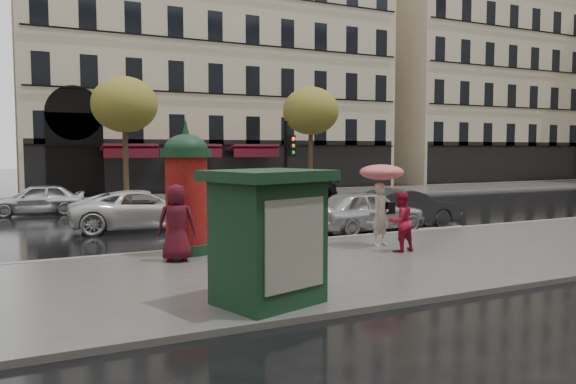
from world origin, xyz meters
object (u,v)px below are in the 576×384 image
woman_umbrella (382,190)px  morris_column (187,189)px  man_burgundy (177,223)px  car_silver (366,211)px  car_black (299,191)px  car_white (144,210)px  newsstand (268,235)px  car_far_silver (37,199)px  car_darkgrey (405,208)px  traffic_light (288,169)px  woman_red (400,222)px

woman_umbrella → morris_column: (-5.30, 1.36, 0.12)m
man_burgundy → car_silver: man_burgundy is taller
woman_umbrella → car_black: size_ratio=0.55×
morris_column → car_white: 5.97m
car_white → morris_column: bearing=-176.1°
newsstand → car_far_silver: newsstand is taller
car_darkgrey → car_black: (0.87, 10.31, -0.06)m
car_darkgrey → car_black: car_darkgrey is taller
car_white → man_burgundy: bearing=179.6°
car_silver → car_black: size_ratio=0.99×
car_white → woman_umbrella: bearing=-139.4°
car_darkgrey → morris_column: bearing=107.5°
woman_umbrella → car_black: (4.55, 13.96, -1.07)m
man_burgundy → car_white: man_burgundy is taller
car_silver → car_white: (-6.85, 4.06, -0.03)m
car_silver → traffic_light: bearing=108.1°
woman_red → man_burgundy: 5.93m
woman_red → car_far_silver: woman_red is taller
car_white → car_far_silver: size_ratio=1.28×
traffic_light → car_far_silver: bearing=117.3°
woman_red → newsstand: size_ratio=0.68×
woman_umbrella → car_far_silver: bearing=121.3°
man_burgundy → car_silver: 7.95m
morris_column → car_darkgrey: bearing=14.3°
man_burgundy → car_silver: (7.46, 2.73, -0.34)m
car_white → car_silver: bearing=-115.9°
woman_umbrella → car_white: size_ratio=0.47×
traffic_light → car_darkgrey: 6.35m
man_burgundy → morris_column: 1.31m
newsstand → car_darkgrey: 11.88m
woman_red → newsstand: (-5.30, -3.08, 0.42)m
traffic_light → newsstand: bearing=-119.2°
woman_red → traffic_light: (-2.09, 2.65, 1.36)m
woman_red → car_darkgrey: 5.94m
car_white → car_black: 11.87m
woman_umbrella → car_far_silver: (-8.48, 13.96, -1.03)m
woman_red → car_far_silver: (-8.42, 14.92, -0.25)m
man_burgundy → car_far_silver: man_burgundy is taller
morris_column → car_far_silver: size_ratio=0.89×
man_burgundy → woman_umbrella: bearing=-166.6°
woman_red → newsstand: newsstand is taller
car_far_silver → morris_column: bearing=15.8°
traffic_light → car_silver: traffic_light is taller
morris_column → car_black: bearing=52.0°
morris_column → car_silver: bearing=14.6°
car_silver → car_darkgrey: bearing=-79.6°
newsstand → car_silver: bearing=45.8°
newsstand → car_white: newsstand is taller
car_white → car_black: bearing=-50.7°
woman_umbrella → car_black: 14.72m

